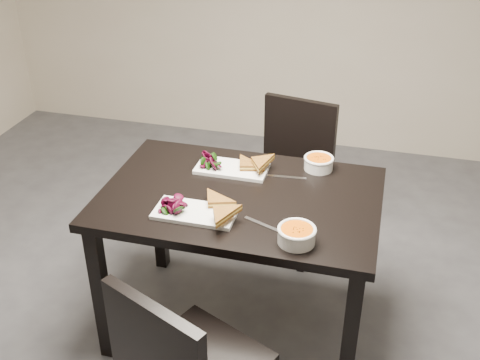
{
  "coord_description": "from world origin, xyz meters",
  "views": [
    {
      "loc": [
        0.49,
        -1.67,
        2.06
      ],
      "look_at": [
        -0.06,
        0.4,
        0.82
      ],
      "focal_mm": 43.58,
      "sensor_mm": 36.0,
      "label": 1
    }
  ],
  "objects_px": {
    "plate_near": "(195,213)",
    "plate_far": "(232,169)",
    "soup_bowl_near": "(297,234)",
    "table": "(240,213)",
    "soup_bowl_far": "(319,162)",
    "chair_far": "(291,167)"
  },
  "relations": [
    {
      "from": "plate_near",
      "to": "plate_far",
      "type": "height_order",
      "value": "same"
    },
    {
      "from": "plate_far",
      "to": "soup_bowl_near",
      "type": "bearing_deg",
      "value": -51.08
    },
    {
      "from": "table",
      "to": "soup_bowl_far",
      "type": "height_order",
      "value": "soup_bowl_far"
    },
    {
      "from": "soup_bowl_near",
      "to": "plate_far",
      "type": "xyz_separation_m",
      "value": [
        -0.39,
        0.48,
        -0.03
      ]
    },
    {
      "from": "soup_bowl_near",
      "to": "soup_bowl_far",
      "type": "bearing_deg",
      "value": 90.16
    },
    {
      "from": "plate_far",
      "to": "soup_bowl_far",
      "type": "bearing_deg",
      "value": 16.65
    },
    {
      "from": "chair_far",
      "to": "plate_far",
      "type": "relative_size",
      "value": 2.57
    },
    {
      "from": "table",
      "to": "plate_far",
      "type": "relative_size",
      "value": 3.63
    },
    {
      "from": "table",
      "to": "plate_far",
      "type": "height_order",
      "value": "plate_far"
    },
    {
      "from": "table",
      "to": "chair_far",
      "type": "relative_size",
      "value": 1.41
    },
    {
      "from": "soup_bowl_far",
      "to": "soup_bowl_near",
      "type": "bearing_deg",
      "value": -89.84
    },
    {
      "from": "soup_bowl_near",
      "to": "chair_far",
      "type": "bearing_deg",
      "value": 100.88
    },
    {
      "from": "table",
      "to": "soup_bowl_far",
      "type": "bearing_deg",
      "value": 46.44
    },
    {
      "from": "chair_far",
      "to": "plate_near",
      "type": "relative_size",
      "value": 2.54
    },
    {
      "from": "chair_far",
      "to": "soup_bowl_near",
      "type": "height_order",
      "value": "chair_far"
    },
    {
      "from": "plate_near",
      "to": "soup_bowl_far",
      "type": "xyz_separation_m",
      "value": [
        0.43,
        0.51,
        0.03
      ]
    },
    {
      "from": "table",
      "to": "chair_far",
      "type": "distance_m",
      "value": 0.8
    },
    {
      "from": "table",
      "to": "plate_far",
      "type": "distance_m",
      "value": 0.24
    },
    {
      "from": "table",
      "to": "soup_bowl_near",
      "type": "relative_size",
      "value": 8.04
    },
    {
      "from": "plate_far",
      "to": "chair_far",
      "type": "bearing_deg",
      "value": 72.48
    },
    {
      "from": "table",
      "to": "soup_bowl_far",
      "type": "relative_size",
      "value": 8.61
    },
    {
      "from": "table",
      "to": "chair_far",
      "type": "height_order",
      "value": "chair_far"
    }
  ]
}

